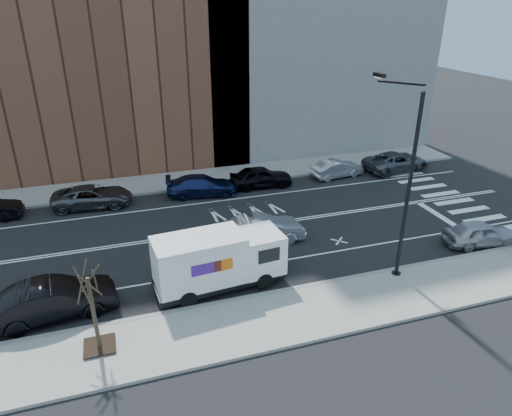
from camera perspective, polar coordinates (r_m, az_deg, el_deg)
ground at (r=27.13m, az=-4.24°, el=-2.82°), size 120.00×120.00×0.00m
sidewalk_near at (r=19.97m, az=2.06°, el=-13.78°), size 44.00×3.60×0.15m
sidewalk_far at (r=35.00m, az=-7.74°, el=3.63°), size 44.00×3.60×0.15m
curb_near at (r=21.32m, az=0.40°, el=-10.90°), size 44.00×0.25×0.17m
curb_far at (r=33.34m, az=-7.16°, el=2.60°), size 44.00×0.25×0.17m
crosswalk at (r=34.16m, az=22.78°, el=1.19°), size 3.00×14.00×0.01m
road_markings at (r=27.13m, az=-4.24°, el=-2.82°), size 40.00×8.60×0.01m
bldg_brick at (r=39.18m, az=-23.14°, el=20.66°), size 26.00×10.00×22.00m
streetlight at (r=22.01m, az=17.99°, el=3.74°), size 0.44×4.02×9.34m
street_tree at (r=18.73m, az=-19.49°, el=-13.08°), size 1.20×1.20×3.75m
fedex_van at (r=21.35m, az=-4.75°, el=-6.49°), size 6.31×2.63×2.81m
far_parked_c at (r=31.81m, az=-19.79°, el=1.37°), size 5.21×2.72×1.40m
far_parked_d at (r=31.92m, az=-6.76°, el=2.82°), size 5.13×2.65×1.42m
far_parked_e at (r=33.12m, az=0.61°, el=3.92°), size 4.62×2.05×1.54m
far_parked_f at (r=35.62m, az=10.09°, el=4.87°), size 4.23×1.97×1.34m
far_parked_g at (r=38.08m, az=17.13°, el=5.57°), size 5.61×2.97×1.50m
driving_sedan at (r=25.40m, az=0.71°, el=-2.76°), size 4.87×1.84×1.59m
near_parked_rear_a at (r=21.56m, az=-23.90°, el=-10.46°), size 5.27×2.37×1.68m
near_parked_front at (r=28.16m, az=26.21°, el=-2.84°), size 4.24×2.09×1.39m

